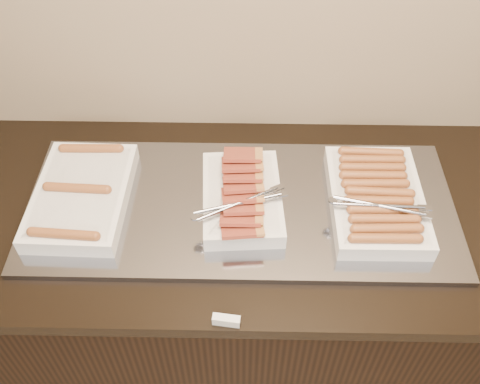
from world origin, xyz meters
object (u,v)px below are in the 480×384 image
warming_tray (241,206)px  dish_left (82,195)px  dish_right (377,199)px  dish_center (242,197)px  counter (235,292)px

warming_tray → dish_left: (-0.44, 0.00, 0.04)m
dish_right → warming_tray: bearing=179.2°
warming_tray → dish_center: dish_center is taller
dish_left → dish_right: (0.82, -0.00, 0.01)m
dish_left → dish_right: dish_right is taller
counter → dish_center: (0.02, -0.00, 0.50)m
dish_center → dish_right: bearing=-3.5°
counter → dish_left: dish_left is taller
warming_tray → dish_right: dish_right is taller
dish_center → dish_right: 0.37m
counter → warming_tray: (0.02, 0.00, 0.46)m
counter → dish_left: (-0.42, 0.00, 0.49)m
dish_left → warming_tray: bearing=1.4°
dish_left → dish_center: dish_center is taller
counter → dish_right: dish_right is taller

